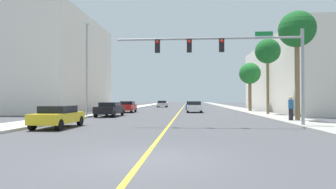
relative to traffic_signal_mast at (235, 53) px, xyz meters
The scene contains 18 objects.
ground 32.59m from the traffic_signal_mast, 97.53° to the left, with size 192.00×192.00×0.00m, color #47474C.
sidewalk_left 35.09m from the traffic_signal_mast, 113.20° to the left, with size 2.96×168.00×0.15m, color beige.
sidewalk_right 32.73m from the traffic_signal_mast, 80.68° to the left, with size 2.96×168.00×0.15m, color #9E9B93.
lane_marking_center 32.59m from the traffic_signal_mast, 97.53° to the left, with size 0.16×144.00×0.01m, color yellow.
building_left_near 29.63m from the traffic_signal_mast, 137.69° to the left, with size 11.12×19.28×12.83m, color silver.
building_right_near 27.25m from the traffic_signal_mast, 57.24° to the left, with size 13.80×27.62×9.83m, color silver.
traffic_signal_mast is the anchor object (origin of this frame).
street_lamp 15.21m from the traffic_signal_mast, 146.84° to the left, with size 0.56×0.28×8.99m.
palm_near 7.02m from the traffic_signal_mast, 36.95° to the left, with size 2.74×2.74×8.30m.
palm_mid 13.88m from the traffic_signal_mast, 66.62° to the left, with size 2.64×2.64×8.02m.
palm_far 21.87m from the traffic_signal_mast, 75.77° to the left, with size 2.89×2.89×6.55m.
car_black 15.05m from the traffic_signal_mast, 138.21° to the left, with size 1.97×4.54×1.41m.
car_yellow 11.60m from the traffic_signal_mast, behind, with size 1.81×4.02×1.33m.
car_white 19.34m from the traffic_signal_mast, 96.79° to the left, with size 1.96×4.21×1.44m.
car_red 21.51m from the traffic_signal_mast, 121.04° to the left, with size 1.92×4.35×1.45m.
car_silver 42.72m from the traffic_signal_mast, 101.65° to the left, with size 1.95×4.46×1.37m.
car_blue 28.14m from the traffic_signal_mast, 94.88° to the left, with size 2.15×4.58×1.39m.
pedestrian 7.02m from the traffic_signal_mast, 38.28° to the left, with size 0.38×0.38×1.79m.
Camera 1 is at (1.35, -8.18, 1.75)m, focal length 30.31 mm.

